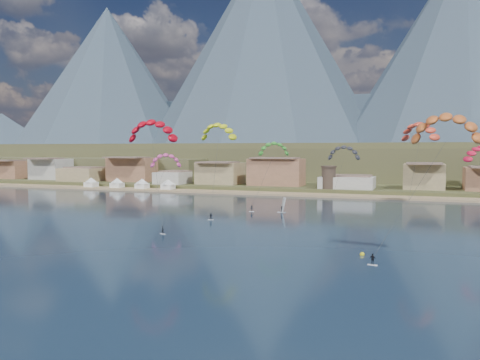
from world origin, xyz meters
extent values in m
plane|color=black|center=(0.00, 0.00, 0.00)|extent=(2400.00, 2400.00, 0.00)
cube|color=tan|center=(0.00, 106.00, 0.25)|extent=(2200.00, 12.00, 0.90)
cube|color=brown|center=(0.00, 560.00, 0.00)|extent=(2200.00, 900.00, 4.00)
cube|color=brown|center=(-200.00, 200.00, 7.00)|extent=(280.00, 130.00, 10.00)
cube|color=brown|center=(40.00, 220.00, 9.50)|extent=(320.00, 150.00, 15.00)
cube|color=brown|center=(-40.00, 260.00, 11.00)|extent=(380.00, 170.00, 18.00)
cone|color=#2D3B4B|center=(-560.00, 780.00, 152.00)|extent=(400.00, 400.00, 300.00)
cone|color=#2D3B4B|center=(-240.00, 820.00, 202.00)|extent=(460.00, 460.00, 400.00)
cone|color=#2D3B4B|center=(100.00, 840.00, 182.00)|extent=(440.00, 440.00, 360.00)
cone|color=#2D3B4B|center=(-820.00, 800.00, 117.00)|extent=(340.00, 340.00, 230.00)
cube|color=#2D3B4B|center=(0.00, 900.00, 57.00)|extent=(2000.00, 200.00, 110.00)
cylinder|color=#47382D|center=(5.00, 114.00, 6.00)|extent=(5.20, 5.20, 8.00)
cylinder|color=#47382D|center=(5.00, 114.00, 10.30)|extent=(5.82, 5.82, 0.60)
cube|color=white|center=(-95.00, 106.00, 1.70)|extent=(4.50, 4.50, 2.00)
pyramid|color=white|center=(-95.00, 106.00, 4.70)|extent=(6.40, 6.40, 2.00)
cube|color=white|center=(-82.00, 106.00, 1.70)|extent=(4.50, 4.50, 2.00)
pyramid|color=white|center=(-82.00, 106.00, 4.70)|extent=(6.40, 6.40, 2.00)
cube|color=white|center=(-70.00, 106.00, 1.70)|extent=(4.50, 4.50, 2.00)
pyramid|color=white|center=(-70.00, 106.00, 4.70)|extent=(6.40, 6.40, 2.00)
cube|color=white|center=(-58.00, 106.00, 1.70)|extent=(4.50, 4.50, 2.00)
pyramid|color=white|center=(-58.00, 106.00, 4.70)|extent=(6.40, 6.40, 2.00)
cube|color=silver|center=(-10.54, 16.55, 0.05)|extent=(1.41, 0.94, 0.09)
imported|color=black|center=(-10.54, 16.55, 0.87)|extent=(0.68, 0.58, 1.57)
cylinder|color=#262626|center=(-14.09, 20.86, 9.79)|extent=(0.05, 0.05, 20.82)
cube|color=silver|center=(-9.47, 37.63, 0.04)|extent=(1.36, 0.61, 0.09)
imported|color=black|center=(-9.47, 37.63, 0.84)|extent=(0.82, 0.69, 1.51)
cylinder|color=#262626|center=(-10.98, 43.66, 10.14)|extent=(0.05, 0.05, 22.16)
cube|color=silver|center=(30.64, 4.00, 0.05)|extent=(1.48, 0.72, 0.09)
imported|color=black|center=(30.64, 4.00, 0.91)|extent=(1.02, 0.59, 1.63)
cylinder|color=#262626|center=(35.45, 7.53, 9.41)|extent=(0.05, 0.05, 20.56)
cube|color=silver|center=(-5.30, 55.48, 0.05)|extent=(1.42, 0.70, 0.09)
imported|color=black|center=(-5.30, 55.48, 0.87)|extent=(1.12, 0.79, 1.57)
cylinder|color=#262626|center=(-3.55, 59.89, 8.06)|extent=(0.05, 0.05, 17.01)
cylinder|color=#262626|center=(-33.68, 56.10, 5.96)|extent=(0.04, 0.04, 13.87)
cylinder|color=#262626|center=(15.46, 75.43, 7.05)|extent=(0.04, 0.04, 15.70)
cylinder|color=#262626|center=(36.55, 43.76, 9.52)|extent=(0.04, 0.04, 20.11)
cube|color=silver|center=(2.70, 56.67, 0.06)|extent=(2.29, 0.83, 0.11)
imported|color=black|center=(2.70, 56.67, 0.92)|extent=(0.83, 0.58, 1.62)
cube|color=white|center=(3.08, 56.67, 2.08)|extent=(1.06, 2.50, 3.86)
sphere|color=yellow|center=(28.49, 10.32, 0.13)|extent=(0.75, 0.75, 0.75)
camera|label=1|loc=(36.70, -67.85, 16.64)|focal=36.67mm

